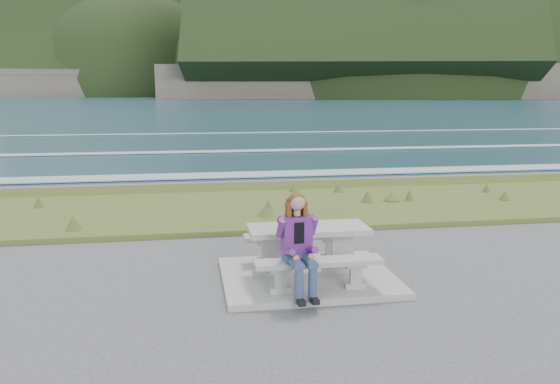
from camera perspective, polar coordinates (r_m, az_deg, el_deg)
The scene contains 9 objects.
concrete_slab at distance 8.47m, azimuth 2.90°, elevation -8.87°, with size 2.60×2.10×0.10m, color #9B9C97.
picnic_table at distance 8.28m, azimuth 2.94°, elevation -4.74°, with size 1.80×0.75×0.75m.
bench_landward at distance 7.70m, azimuth 4.06°, elevation -7.77°, with size 1.80×0.35×0.45m.
bench_seaward at distance 9.01m, azimuth 1.97°, elevation -5.01°, with size 1.80×0.35×0.45m.
grass_verge at distance 13.23m, azimuth -1.76°, elevation -1.94°, with size 160.00×4.50×0.22m, color #3C5921.
shore_drop at distance 16.05m, azimuth -3.17°, elevation 0.28°, with size 160.00×0.80×2.20m, color brown.
ocean at distance 33.26m, azimuth -6.46°, elevation 2.56°, with size 1600.00×1600.00×0.09m.
headland_range at distance 449.20m, azimuth 16.07°, elevation 11.10°, with size 729.83×363.95×212.24m.
seated_woman at distance 7.46m, azimuth 2.08°, elevation -7.00°, with size 0.47×0.73×1.40m.
Camera 1 is at (-1.74, -7.80, 2.87)m, focal length 35.00 mm.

